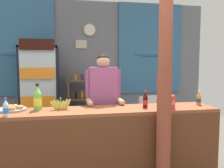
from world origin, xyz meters
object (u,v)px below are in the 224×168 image
timber_post (165,77)px  soda_bottle_orange_soda (199,99)px  stall_counter (109,138)px  shopkeeper (103,96)px  pastry_tray (12,109)px  drink_fridge (40,85)px  soda_bottle_lime_soda (38,99)px  soda_bottle_cola (145,100)px  snack_box_crackers (166,102)px  soda_bottle_water (6,108)px  plastic_lawn_chair (143,113)px  bottle_shelf_rack (79,101)px  banana_bunch (61,105)px

timber_post → soda_bottle_orange_soda: size_ratio=13.76×
stall_counter → shopkeeper: 0.74m
soda_bottle_orange_soda → pastry_tray: 2.47m
drink_fridge → soda_bottle_orange_soda: size_ratio=9.50×
stall_counter → shopkeeper: shopkeeper is taller
soda_bottle_lime_soda → soda_bottle_cola: size_ratio=1.44×
snack_box_crackers → soda_bottle_water: bearing=-176.8°
stall_counter → timber_post: (0.61, -0.28, 0.77)m
timber_post → plastic_lawn_chair: size_ratio=3.23×
shopkeeper → soda_bottle_water: (-1.19, -0.68, -0.01)m
timber_post → shopkeeper: size_ratio=1.73×
stall_counter → soda_bottle_orange_soda: bearing=6.5°
stall_counter → shopkeeper: bearing=87.4°
drink_fridge → bottle_shelf_rack: bearing=14.2°
shopkeeper → stall_counter: bearing=-92.6°
timber_post → snack_box_crackers: size_ratio=15.40×
stall_counter → shopkeeper: (0.03, 0.58, 0.45)m
soda_bottle_orange_soda → soda_bottle_water: soda_bottle_water is taller
plastic_lawn_chair → soda_bottle_orange_soda: size_ratio=4.26×
soda_bottle_orange_soda → soda_bottle_cola: soda_bottle_cola is taller
soda_bottle_lime_soda → pastry_tray: 0.33m
bottle_shelf_rack → soda_bottle_cola: 2.24m
plastic_lawn_chair → shopkeeper: size_ratio=0.53×
drink_fridge → shopkeeper: drink_fridge is taller
timber_post → stall_counter: bearing=155.2°
stall_counter → soda_bottle_lime_soda: soda_bottle_lime_soda is taller
snack_box_crackers → pastry_tray: 1.94m
bottle_shelf_rack → plastic_lawn_chair: bottle_shelf_rack is taller
soda_bottle_orange_soda → shopkeeper: bearing=161.1°
timber_post → pastry_tray: timber_post is taller
soda_bottle_orange_soda → snack_box_crackers: soda_bottle_orange_soda is taller
stall_counter → snack_box_crackers: bearing=0.5°
bottle_shelf_rack → plastic_lawn_chair: size_ratio=1.53×
drink_fridge → banana_bunch: bearing=-76.7°
soda_bottle_water → banana_bunch: bearing=24.0°
stall_counter → soda_bottle_orange_soda: soda_bottle_orange_soda is taller
plastic_lawn_chair → shopkeeper: bearing=-133.8°
soda_bottle_water → soda_bottle_lime_soda: bearing=45.9°
soda_bottle_water → banana_bunch: (0.58, 0.26, -0.03)m
timber_post → soda_bottle_cola: 0.50m
drink_fridge → shopkeeper: size_ratio=1.19×
soda_bottle_lime_soda → banana_bunch: soda_bottle_lime_soda is taller
bottle_shelf_rack → snack_box_crackers: 2.41m
stall_counter → pastry_tray: 1.25m
snack_box_crackers → timber_post: bearing=-118.1°
soda_bottle_orange_soda → bottle_shelf_rack: bearing=127.2°
soda_bottle_orange_soda → snack_box_crackers: (-0.54, -0.14, -0.00)m
soda_bottle_cola → soda_bottle_water: bearing=-173.5°
drink_fridge → soda_bottle_cola: size_ratio=8.37×
shopkeeper → snack_box_crackers: 0.93m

